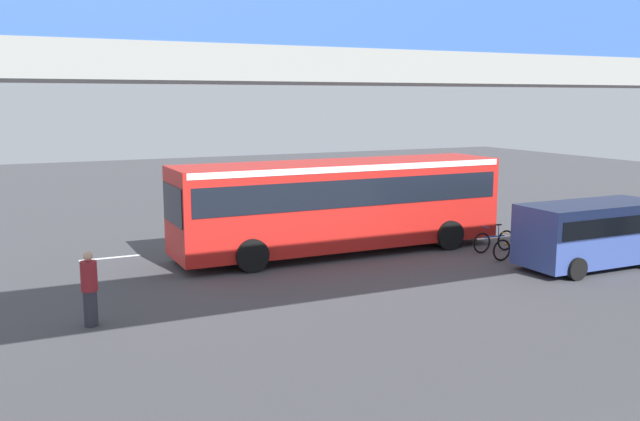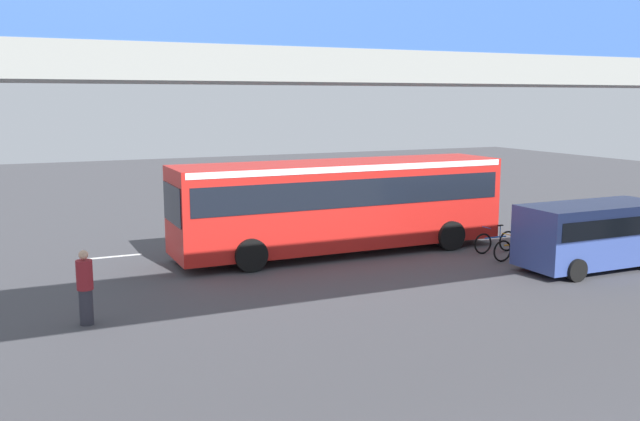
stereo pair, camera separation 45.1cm
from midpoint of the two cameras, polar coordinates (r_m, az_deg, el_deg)
ground at (r=23.38m, az=-0.73°, el=-3.75°), size 80.00×80.00×0.00m
city_bus at (r=23.51m, az=2.24°, el=1.00°), size 11.54×2.85×3.15m
parked_van at (r=23.06m, az=22.20°, el=-1.62°), size 4.80×2.17×2.05m
bicycle_black at (r=25.61m, az=18.97°, el=-2.25°), size 1.77×0.44×0.96m
bicycle_blue at (r=24.56m, az=14.83°, el=-2.53°), size 1.77×0.44×0.96m
bicycle_orange at (r=23.58m, az=16.40°, el=-3.08°), size 1.77×0.44×0.96m
pedestrian at (r=17.02m, az=-18.15°, el=-6.12°), size 0.38×0.38×1.79m
traffic_sign at (r=26.77m, az=-3.98°, el=2.01°), size 0.08×0.60×2.80m
lane_dash_leftmost at (r=28.34m, az=8.38°, el=-1.53°), size 2.00×0.20×0.01m
lane_dash_left at (r=26.41m, az=1.05°, el=-2.22°), size 2.00×0.20×0.01m
lane_dash_centre at (r=24.99m, az=-7.26°, el=-2.96°), size 2.00×0.20×0.01m
lane_dash_right at (r=24.15m, az=-16.38°, el=-3.70°), size 2.00×0.20×0.01m
pedestrian_overpass at (r=13.96m, az=16.78°, el=8.85°), size 25.60×2.60×7.10m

